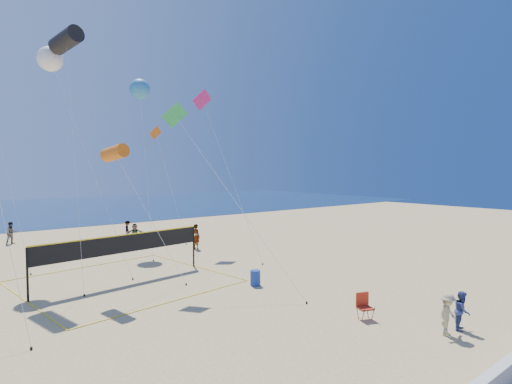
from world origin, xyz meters
TOP-DOWN VIEW (x-y plane):
  - ocean at (0.00, 62.00)m, footprint 140.00×50.00m
  - bystander_a at (7.46, -0.53)m, footprint 0.84×0.74m
  - bystander_b at (6.53, -0.43)m, footprint 1.02×0.63m
  - far_person_1 at (4.97, 24.69)m, footprint 1.53×0.98m
  - far_person_2 at (7.55, 19.11)m, footprint 0.58×0.77m
  - far_person_3 at (-3.08, 30.33)m, footprint 1.00×0.86m
  - far_person_4 at (5.55, 27.77)m, footprint 0.88×1.08m
  - camp_chair at (5.54, 2.44)m, footprint 0.71×0.81m
  - trash_barrel at (5.05, 8.79)m, footprint 0.65×0.65m
  - volleyball_net at (0.01, 13.75)m, footprint 10.61×10.48m
  - kite_1 at (-1.71, 17.35)m, footprint 1.51×6.23m
  - kite_2 at (-0.73, 12.66)m, footprint 3.55×2.53m
  - kite_4 at (2.71, 12.02)m, footprint 3.26×7.77m
  - kite_5 at (8.87, 19.87)m, footprint 1.75×8.52m
  - kite_6 at (-2.10, 19.52)m, footprint 3.45×6.57m
  - kite_7 at (5.09, 23.47)m, footprint 2.69×7.05m
  - kite_9 at (8.45, 27.57)m, footprint 1.39×7.20m

SIDE VIEW (x-z plane):
  - ocean at x=0.00m, z-range 0.00..0.03m
  - trash_barrel at x=5.05m, z-range 0.00..0.79m
  - camp_chair at x=5.54m, z-range 0.01..1.16m
  - bystander_a at x=7.46m, z-range 0.00..1.45m
  - far_person_4 at x=5.55m, z-range 0.00..1.46m
  - bystander_b at x=6.53m, z-range 0.00..1.53m
  - far_person_1 at x=4.97m, z-range 0.00..1.57m
  - far_person_3 at x=-3.08m, z-range 0.00..1.78m
  - far_person_2 at x=7.55m, z-range 0.00..1.91m
  - volleyball_net at x=0.01m, z-range 0.48..3.01m
  - kite_2 at x=-0.73m, z-range 3.16..10.41m
  - kite_4 at x=2.71m, z-range 3.41..13.05m
  - kite_9 at x=8.45m, z-range 3.59..13.75m
  - kite_5 at x=8.87m, z-range 4.62..17.02m
  - kite_7 at x=5.09m, z-range 5.78..18.95m
  - kite_6 at x=-2.10m, z-range 5.93..19.27m
  - kite_1 at x=-1.71m, z-range 6.29..20.18m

